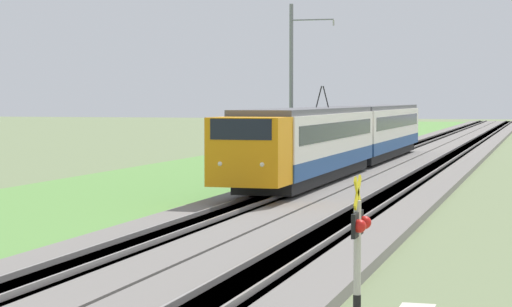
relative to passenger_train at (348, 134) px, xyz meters
The scene contains 8 objects.
ballast_main 7.65m from the passenger_train, ahead, with size 240.00×4.40×0.30m.
ballast_adjacent 8.89m from the passenger_train, 31.71° to the right, with size 240.00×4.40×0.30m.
track_main 7.64m from the passenger_train, ahead, with size 240.00×1.57×0.45m.
track_adjacent 8.89m from the passenger_train, 31.71° to the right, with size 240.00×1.57×0.45m.
grass_verge 10.00m from the passenger_train, 41.13° to the left, with size 240.00×13.99×0.12m.
passenger_train is the anchor object (origin of this frame).
crossing_signal_far 42.00m from the passenger_train, 168.86° to the right, with size 0.70×0.23×3.15m.
catenary_mast_mid 4.19m from the passenger_train, 116.69° to the left, with size 0.22×2.56×9.56m.
Camera 1 is at (-13.00, -10.74, 4.28)m, focal length 70.00 mm.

